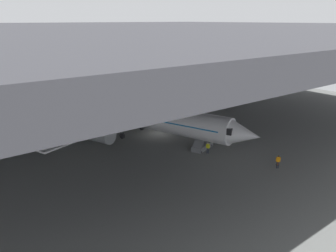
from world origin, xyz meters
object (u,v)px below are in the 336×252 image
object	(u,v)px
boarding_stairs	(202,144)
airplane_distant	(25,93)
baggage_tug	(127,119)
crew_worker_near_nose	(278,161)
traffic_cone_orange	(278,163)
crew_worker_by_stairs	(208,147)
airplane_main	(142,115)

from	to	relation	value
boarding_stairs	airplane_distant	bearing A→B (deg)	108.70
airplane_distant	baggage_tug	bearing A→B (deg)	-61.50
crew_worker_near_nose	baggage_tug	bearing A→B (deg)	98.97
crew_worker_near_nose	traffic_cone_orange	size ratio (longest dim) A/B	2.88
crew_worker_by_stairs	baggage_tug	bearing A→B (deg)	92.82
crew_worker_by_stairs	crew_worker_near_nose	bearing A→B (deg)	-68.05
airplane_main	traffic_cone_orange	world-z (taller)	airplane_main
boarding_stairs	crew_worker_near_nose	world-z (taller)	boarding_stairs
airplane_distant	boarding_stairs	bearing A→B (deg)	-71.30
crew_worker_near_nose	crew_worker_by_stairs	bearing A→B (deg)	111.95
boarding_stairs	crew_worker_by_stairs	world-z (taller)	boarding_stairs
crew_worker_near_nose	traffic_cone_orange	bearing A→B (deg)	34.71
airplane_main	traffic_cone_orange	size ratio (longest dim) A/B	59.71
boarding_stairs	crew_worker_by_stairs	size ratio (longest dim) A/B	2.90
crew_worker_near_nose	baggage_tug	distance (m)	28.80
boarding_stairs	airplane_distant	world-z (taller)	airplane_distant
airplane_main	crew_worker_by_stairs	xyz separation A→B (m)	(3.19, -11.29, -2.55)
boarding_stairs	traffic_cone_orange	world-z (taller)	boarding_stairs
crew_worker_by_stairs	airplane_distant	size ratio (longest dim) A/B	0.05
crew_worker_by_stairs	airplane_distant	xyz separation A→B (m)	(-12.50, 40.95, 2.28)
baggage_tug	airplane_distant	bearing A→B (deg)	118.50
airplane_main	traffic_cone_orange	distance (m)	21.11
airplane_main	baggage_tug	bearing A→B (deg)	75.25
crew_worker_near_nose	crew_worker_by_stairs	size ratio (longest dim) A/B	1.07
airplane_distant	crew_worker_near_nose	bearing A→B (deg)	-72.12
airplane_main	crew_worker_by_stairs	size ratio (longest dim) A/B	22.22
boarding_stairs	airplane_main	bearing A→B (deg)	112.51
traffic_cone_orange	airplane_main	bearing A→B (deg)	111.02
crew_worker_by_stairs	airplane_main	bearing A→B (deg)	105.76
crew_worker_near_nose	traffic_cone_orange	distance (m)	1.18
traffic_cone_orange	crew_worker_near_nose	bearing A→B (deg)	-145.29
crew_worker_near_nose	baggage_tug	xyz separation A→B (m)	(-4.49, 28.44, -0.47)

